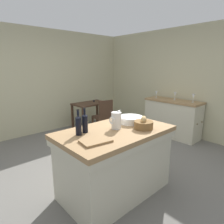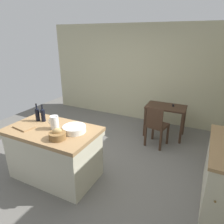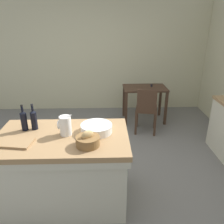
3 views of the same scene
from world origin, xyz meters
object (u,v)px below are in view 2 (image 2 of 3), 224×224
at_px(writing_desk, 166,111).
at_px(wine_bottle_dark, 43,114).
at_px(wash_bowl, 74,129).
at_px(cutting_board, 24,127).
at_px(pitcher, 54,122).
at_px(wine_bottle_amber, 37,114).
at_px(island_table, 54,151).
at_px(bread_basket, 57,135).
at_px(wooden_chair, 156,125).

height_order(writing_desk, wine_bottle_dark, wine_bottle_dark).
height_order(wash_bowl, cutting_board, wash_bowl).
distance_m(writing_desk, pitcher, 2.68).
bearing_deg(cutting_board, wash_bowl, 16.30).
height_order(wine_bottle_dark, wine_bottle_amber, same).
xyz_separation_m(island_table, pitcher, (0.04, 0.03, 0.53)).
distance_m(writing_desk, bread_basket, 2.78).
relative_size(cutting_board, wine_bottle_amber, 1.04).
bearing_deg(wine_bottle_dark, island_table, -27.48).
xyz_separation_m(pitcher, wine_bottle_dark, (-0.39, 0.15, 0.01)).
relative_size(bread_basket, wine_bottle_amber, 0.79).
bearing_deg(island_table, wash_bowl, 11.83).
distance_m(wine_bottle_dark, wine_bottle_amber, 0.11).
xyz_separation_m(wooden_chair, wine_bottle_amber, (-1.72, -1.60, 0.52)).
bearing_deg(wine_bottle_amber, bread_basket, -26.19).
height_order(writing_desk, wooden_chair, wooden_chair).
bearing_deg(pitcher, wooden_chair, 54.58).
bearing_deg(island_table, cutting_board, -159.92).
xyz_separation_m(writing_desk, cutting_board, (-1.77, -2.51, 0.28)).
xyz_separation_m(island_table, cutting_board, (-0.44, -0.16, 0.42)).
relative_size(island_table, writing_desk, 1.63).
relative_size(writing_desk, wooden_chair, 0.99).
bearing_deg(writing_desk, wine_bottle_amber, -129.06).
relative_size(island_table, wash_bowl, 4.12).
xyz_separation_m(wash_bowl, wine_bottle_amber, (-0.83, 0.07, 0.08)).
distance_m(island_table, bread_basket, 0.60).
distance_m(writing_desk, wine_bottle_dark, 2.77).
height_order(bread_basket, cutting_board, bread_basket).
bearing_deg(wash_bowl, pitcher, -171.20).
bearing_deg(wine_bottle_dark, wooden_chair, 44.32).
xyz_separation_m(wash_bowl, wine_bottle_dark, (-0.73, 0.10, 0.08)).
height_order(pitcher, wash_bowl, pitcher).
relative_size(writing_desk, wine_bottle_dark, 2.92).
xyz_separation_m(wooden_chair, pitcher, (-1.23, -1.73, 0.51)).
xyz_separation_m(wooden_chair, wine_bottle_dark, (-1.61, -1.58, 0.52)).
bearing_deg(wine_bottle_dark, pitcher, -21.20).
bearing_deg(writing_desk, bread_basket, -111.76).
bearing_deg(wine_bottle_dark, wine_bottle_amber, -168.05).
bearing_deg(bread_basket, wash_bowl, 75.04).
bearing_deg(writing_desk, cutting_board, -125.19).
xyz_separation_m(cutting_board, wine_bottle_amber, (-0.01, 0.32, 0.11)).
height_order(pitcher, wine_bottle_amber, wine_bottle_amber).
relative_size(cutting_board, wine_bottle_dark, 1.03).
bearing_deg(wine_bottle_amber, writing_desk, 50.94).
height_order(wooden_chair, wine_bottle_amber, wine_bottle_amber).
distance_m(wash_bowl, wine_bottle_amber, 0.84).
height_order(pitcher, wine_bottle_dark, wine_bottle_dark).
bearing_deg(wash_bowl, wine_bottle_amber, 174.90).
bearing_deg(wine_bottle_dark, writing_desk, 52.38).
bearing_deg(cutting_board, wine_bottle_dark, 74.09).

